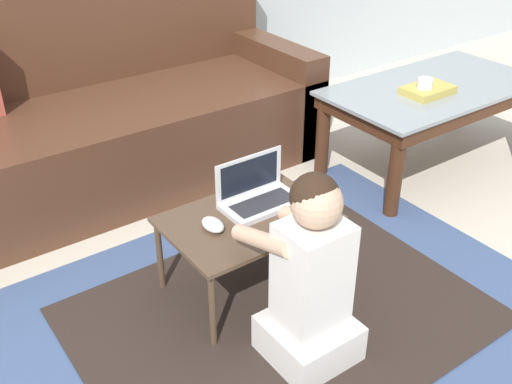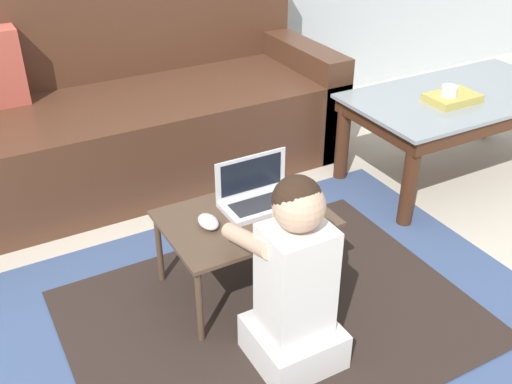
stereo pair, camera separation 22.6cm
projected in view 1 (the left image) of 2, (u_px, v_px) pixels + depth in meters
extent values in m
plane|color=beige|center=(274.00, 270.00, 2.49)|extent=(16.00, 16.00, 0.00)
cube|color=#3D517A|center=(280.00, 315.00, 2.25)|extent=(2.02, 1.54, 0.01)
cube|color=#2D231E|center=(280.00, 314.00, 2.25)|extent=(1.45, 1.11, 0.00)
cube|color=#4C2D1E|center=(117.00, 140.00, 3.05)|extent=(2.08, 0.85, 0.44)
cube|color=#4C2D1E|center=(79.00, 35.00, 3.04)|extent=(2.08, 0.19, 0.48)
cube|color=#4C2D1E|center=(269.00, 88.00, 3.49)|extent=(0.16, 0.85, 0.58)
cube|color=gray|center=(434.00, 87.00, 3.06)|extent=(1.15, 0.62, 0.02)
cube|color=#422314|center=(433.00, 95.00, 3.09)|extent=(1.10, 0.59, 0.07)
cylinder|color=#422314|center=(395.00, 174.00, 2.75)|extent=(0.07, 0.07, 0.44)
cylinder|color=#422314|center=(323.00, 135.00, 3.10)|extent=(0.07, 0.07, 0.44)
cylinder|color=#422314|center=(452.00, 93.00, 3.62)|extent=(0.07, 0.07, 0.44)
cube|color=#4C3828|center=(248.00, 219.00, 2.23)|extent=(0.61, 0.43, 0.02)
cylinder|color=#4C3828|center=(212.00, 311.00, 2.04)|extent=(0.02, 0.02, 0.32)
cylinder|color=#4C3828|center=(336.00, 253.00, 2.32)|extent=(0.02, 0.02, 0.32)
cylinder|color=#4C3828|center=(160.00, 256.00, 2.31)|extent=(0.02, 0.02, 0.32)
cylinder|color=#4C3828|center=(276.00, 210.00, 2.59)|extent=(0.02, 0.02, 0.32)
cube|color=silver|center=(261.00, 204.00, 2.29)|extent=(0.30, 0.17, 0.02)
cube|color=#28282D|center=(264.00, 203.00, 2.27)|extent=(0.25, 0.10, 0.00)
cube|color=silver|center=(249.00, 175.00, 2.30)|extent=(0.30, 0.01, 0.16)
cube|color=black|center=(250.00, 175.00, 2.30)|extent=(0.26, 0.00, 0.13)
ellipsoid|color=silver|center=(213.00, 225.00, 2.15)|extent=(0.07, 0.11, 0.04)
cube|color=silver|center=(308.00, 338.00, 2.05)|extent=(0.28, 0.28, 0.15)
cube|color=silver|center=(312.00, 276.00, 1.91)|extent=(0.21, 0.18, 0.39)
sphere|color=tan|center=(317.00, 203.00, 1.77)|extent=(0.16, 0.16, 0.16)
sphere|color=black|center=(315.00, 197.00, 1.77)|extent=(0.15, 0.15, 0.15)
cylinder|color=tan|center=(262.00, 240.00, 1.90)|extent=(0.06, 0.29, 0.14)
cylinder|color=tan|center=(310.00, 221.00, 2.00)|extent=(0.06, 0.29, 0.14)
cylinder|color=white|center=(425.00, 87.00, 2.92)|extent=(0.08, 0.08, 0.09)
cube|color=tan|center=(428.00, 90.00, 2.95)|extent=(0.25, 0.17, 0.04)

